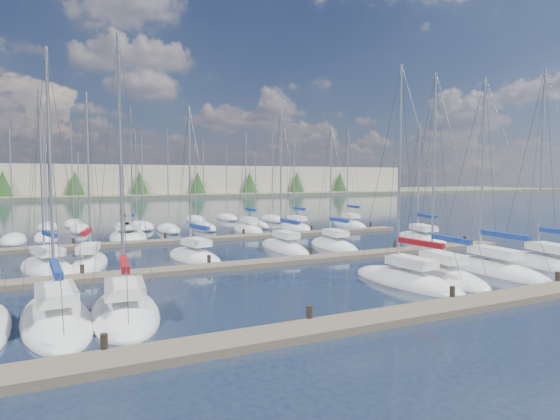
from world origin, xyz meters
name	(u,v)px	position (x,y,z in m)	size (l,w,h in m)	color
ground	(151,217)	(0.00, 60.00, 0.00)	(400.00, 400.00, 0.00)	#1F2A3E
dock_near	(400,315)	(0.00, 2.01, 0.15)	(44.00, 1.93, 1.10)	#6B5E4C
dock_mid	(268,263)	(0.00, 16.01, 0.15)	(44.00, 1.93, 1.10)	#6B5E4C
dock_far	(209,239)	(0.00, 30.01, 0.15)	(44.00, 1.93, 1.10)	#6B5E4C
sailboat_d	(406,281)	(4.76, 7.11, 0.19)	(3.16, 8.31, 13.35)	white
sailboat_g	(546,264)	(17.20, 7.15, 0.18)	(4.55, 9.10, 14.41)	white
sailboat_l	(334,246)	(8.49, 20.80, 0.18)	(2.91, 7.55, 11.45)	white
sailboat_o	(133,237)	(-6.42, 34.50, 0.19)	(3.61, 7.63, 13.85)	white
sailboat_k	(284,248)	(4.06, 21.59, 0.19)	(2.43, 8.35, 12.72)	white
sailboat_c	(125,312)	(-10.72, 7.62, 0.18)	(3.66, 8.15, 13.24)	white
sailboat_e	(439,275)	(7.66, 7.53, 0.18)	(3.64, 8.59, 13.26)	white
sailboat_j	(194,257)	(-4.08, 20.33, 0.18)	(3.77, 7.50, 12.26)	white
sailboat_m	(421,239)	(18.43, 20.77, 0.17)	(4.80, 9.11, 12.15)	white
sailboat_f	(489,269)	(12.14, 7.64, 0.18)	(3.45, 9.67, 13.43)	white
sailboat_n	(122,237)	(-7.45, 34.56, 0.20)	(2.71, 8.00, 14.29)	white
sailboat_q	(296,228)	(12.33, 35.17, 0.17)	(3.37, 7.89, 11.30)	white
sailboat_r	(349,224)	(20.19, 35.59, 0.19)	(3.20, 7.99, 12.87)	white
sailboat_i	(90,264)	(-11.35, 20.74, 0.20)	(3.73, 7.98, 12.76)	white
sailboat_h	(47,268)	(-13.97, 20.50, 0.18)	(4.62, 7.94, 12.67)	white
sailboat_p	(248,229)	(6.50, 35.93, 0.19)	(2.31, 6.91, 11.99)	white
sailboat_b	(56,319)	(-13.47, 7.90, 0.17)	(3.30, 9.16, 12.39)	white
distant_boats	(139,226)	(-4.34, 43.76, 0.29)	(36.93, 20.75, 13.30)	#9EA0A5
shoreline	(54,173)	(-13.29, 149.77, 7.44)	(400.00, 60.00, 38.00)	#666B51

